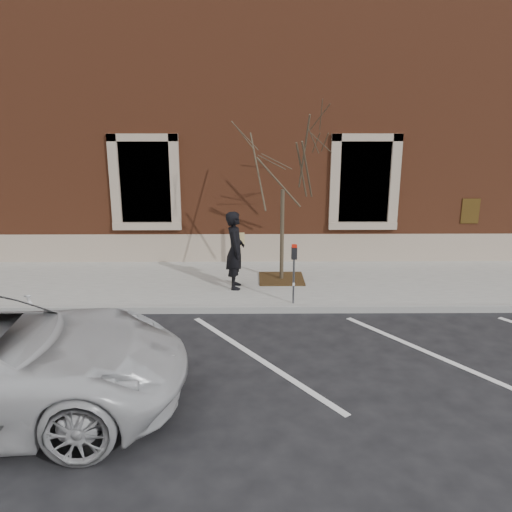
{
  "coord_description": "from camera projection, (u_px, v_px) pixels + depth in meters",
  "views": [
    {
      "loc": [
        -0.1,
        -10.18,
        4.03
      ],
      "look_at": [
        0.0,
        0.6,
        1.1
      ],
      "focal_mm": 35.0,
      "sensor_mm": 36.0,
      "label": 1
    }
  ],
  "objects": [
    {
      "name": "ground",
      "position": [
        256.0,
        312.0,
        10.88
      ],
      "size": [
        120.0,
        120.0,
        0.0
      ],
      "primitive_type": "plane",
      "color": "#28282B",
      "rests_on": "ground"
    },
    {
      "name": "sidewalk_near",
      "position": [
        256.0,
        283.0,
        12.55
      ],
      "size": [
        40.0,
        3.5,
        0.15
      ],
      "primitive_type": "cube",
      "color": "beige",
      "rests_on": "ground"
    },
    {
      "name": "curb_near",
      "position": [
        256.0,
        309.0,
        10.81
      ],
      "size": [
        40.0,
        0.12,
        0.15
      ],
      "primitive_type": "cube",
      "color": "#9E9E99",
      "rests_on": "ground"
    },
    {
      "name": "parking_stripes",
      "position": [
        257.0,
        358.0,
        8.76
      ],
      "size": [
        28.0,
        4.4,
        0.01
      ],
      "primitive_type": null,
      "color": "silver",
      "rests_on": "ground"
    },
    {
      "name": "building_civic",
      "position": [
        254.0,
        122.0,
        17.3
      ],
      "size": [
        40.0,
        8.62,
        8.0
      ],
      "color": "brown",
      "rests_on": "ground"
    },
    {
      "name": "man",
      "position": [
        235.0,
        250.0,
        11.76
      ],
      "size": [
        0.46,
        0.69,
        1.85
      ],
      "primitive_type": "imported",
      "rotation": [
        0.0,
        0.0,
        1.6
      ],
      "color": "black",
      "rests_on": "sidewalk_near"
    },
    {
      "name": "parking_meter",
      "position": [
        294.0,
        263.0,
        10.73
      ],
      "size": [
        0.12,
        0.09,
        1.33
      ],
      "rotation": [
        0.0,
        0.0,
        0.37
      ],
      "color": "#595B60",
      "rests_on": "sidewalk_near"
    },
    {
      "name": "tree_grate",
      "position": [
        281.0,
        279.0,
        12.63
      ],
      "size": [
        1.12,
        1.12,
        0.03
      ],
      "primitive_type": "cube",
      "color": "#473016",
      "rests_on": "sidewalk_near"
    },
    {
      "name": "sapling",
      "position": [
        283.0,
        163.0,
        11.87
      ],
      "size": [
        2.48,
        2.48,
        4.14
      ],
      "color": "#4C412E",
      "rests_on": "sidewalk_near"
    }
  ]
}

